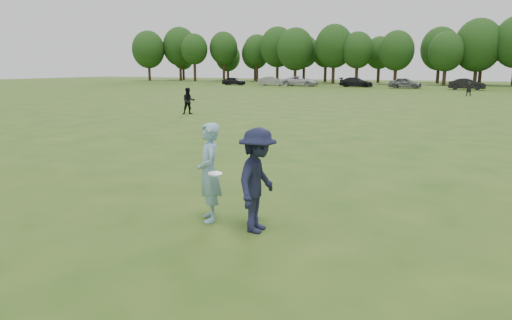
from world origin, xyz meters
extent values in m
plane|color=#294E16|center=(0.00, 0.00, 0.00)|extent=(200.00, 200.00, 0.00)
imported|color=#83AFCA|center=(-0.47, 0.13, 0.97)|extent=(0.80, 0.84, 1.94)
imported|color=#171A34|center=(0.64, 0.00, 0.97)|extent=(0.83, 1.31, 1.94)
imported|color=black|center=(-12.61, 17.06, 0.84)|extent=(1.04, 1.03, 1.69)
imported|color=#282828|center=(2.85, 45.29, 0.77)|extent=(1.46, 0.57, 1.54)
imported|color=black|center=(-32.77, 59.34, 0.66)|extent=(4.00, 1.97, 1.31)
imported|color=gray|center=(-26.20, 59.86, 0.71)|extent=(4.41, 1.89, 1.41)
imported|color=silver|center=(-21.37, 60.35, 0.77)|extent=(5.57, 2.62, 1.54)
imported|color=black|center=(-12.91, 61.06, 0.71)|extent=(4.95, 2.13, 1.42)
imported|color=slate|center=(-5.63, 59.56, 0.75)|extent=(4.40, 1.78, 1.50)
imported|color=black|center=(2.22, 58.85, 0.74)|extent=(4.51, 1.63, 1.48)
cylinder|color=white|center=(-0.17, -0.15, 1.04)|extent=(0.28, 0.28, 0.06)
cylinder|color=#332114|center=(-60.68, 72.20, 1.81)|extent=(0.56, 0.56, 3.63)
ellipsoid|color=#1A3712|center=(-60.68, 72.20, 6.55)|extent=(6.88, 6.88, 7.91)
cylinder|color=#332114|center=(-55.50, 76.37, 2.06)|extent=(0.56, 0.56, 4.13)
ellipsoid|color=#1A3712|center=(-55.50, 76.37, 7.21)|extent=(7.25, 7.25, 8.34)
cylinder|color=#332114|center=(-49.35, 72.76, 2.09)|extent=(0.56, 0.56, 4.18)
ellipsoid|color=#1A3712|center=(-49.35, 72.76, 6.48)|extent=(5.42, 5.42, 6.23)
cylinder|color=#332114|center=(-44.47, 76.22, 2.13)|extent=(0.56, 0.56, 4.26)
ellipsoid|color=#1A3712|center=(-44.47, 76.22, 6.72)|extent=(5.79, 5.79, 6.66)
cylinder|color=#332114|center=(-37.59, 77.79, 1.96)|extent=(0.56, 0.56, 3.91)
ellipsoid|color=#1A3712|center=(-37.59, 77.79, 6.24)|extent=(5.47, 5.47, 6.29)
cylinder|color=#332114|center=(-32.29, 76.03, 1.92)|extent=(0.56, 0.56, 3.83)
ellipsoid|color=#1A3712|center=(-32.29, 76.03, 6.70)|extent=(6.75, 6.75, 7.76)
cylinder|color=#332114|center=(-27.39, 73.06, 1.63)|extent=(0.56, 0.56, 3.25)
ellipsoid|color=#1A3712|center=(-27.39, 73.06, 6.13)|extent=(6.76, 6.76, 7.78)
cylinder|color=#332114|center=(-20.22, 73.48, 1.86)|extent=(0.56, 0.56, 3.71)
ellipsoid|color=#1A3712|center=(-20.22, 73.48, 6.55)|extent=(6.68, 6.68, 7.68)
cylinder|color=#332114|center=(-15.90, 73.09, 1.73)|extent=(0.56, 0.56, 3.46)
ellipsoid|color=#1A3712|center=(-15.90, 73.09, 5.79)|extent=(5.49, 5.49, 6.31)
cylinder|color=#332114|center=(-9.32, 72.95, 1.57)|extent=(0.56, 0.56, 3.14)
ellipsoid|color=#1A3712|center=(-9.32, 72.95, 5.60)|extent=(5.78, 5.78, 6.64)
cylinder|color=#332114|center=(-1.61, 72.69, 1.51)|extent=(0.56, 0.56, 3.01)
ellipsoid|color=#1A3712|center=(-1.61, 72.69, 5.34)|extent=(5.46, 5.46, 6.28)
cylinder|color=#332114|center=(2.83, 75.07, 1.61)|extent=(0.56, 0.56, 3.23)
ellipsoid|color=#1A3712|center=(2.83, 75.07, 6.32)|extent=(7.29, 7.29, 8.38)
cylinder|color=#332114|center=(-58.26, 81.41, 1.49)|extent=(0.56, 0.56, 2.97)
ellipsoid|color=#1A3712|center=(-58.26, 81.41, 5.03)|extent=(4.85, 4.85, 5.58)
cylinder|color=#332114|center=(-47.10, 82.53, 1.36)|extent=(0.56, 0.56, 2.73)
ellipsoid|color=#1A3712|center=(-47.10, 82.53, 5.05)|extent=(5.45, 5.45, 6.27)
cylinder|color=#332114|center=(-39.55, 80.93, 1.63)|extent=(0.56, 0.56, 3.25)
ellipsoid|color=#1A3712|center=(-39.55, 80.93, 5.67)|extent=(5.68, 5.68, 6.53)
cylinder|color=#332114|center=(-29.72, 83.93, 1.81)|extent=(0.56, 0.56, 3.62)
ellipsoid|color=#1A3712|center=(-29.72, 83.93, 6.09)|extent=(5.80, 5.80, 6.67)
cylinder|color=#332114|center=(-24.24, 81.39, 1.80)|extent=(0.56, 0.56, 3.61)
ellipsoid|color=#1A3712|center=(-24.24, 81.39, 5.98)|extent=(5.58, 5.58, 6.42)
cylinder|color=#332114|center=(-13.94, 81.92, 1.65)|extent=(0.56, 0.56, 3.29)
ellipsoid|color=#1A3712|center=(-13.94, 81.92, 5.55)|extent=(5.30, 5.30, 6.09)
cylinder|color=#332114|center=(-3.49, 83.39, 1.64)|extent=(0.56, 0.56, 3.28)
ellipsoid|color=#1A3712|center=(-3.49, 83.39, 6.16)|extent=(6.78, 6.78, 7.79)
cylinder|color=#332114|center=(3.45, 81.85, 1.56)|extent=(0.56, 0.56, 3.11)
ellipsoid|color=#1A3712|center=(3.45, 81.85, 5.38)|extent=(5.34, 5.34, 6.14)
camera|label=1|loc=(4.18, -7.23, 3.00)|focal=32.00mm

